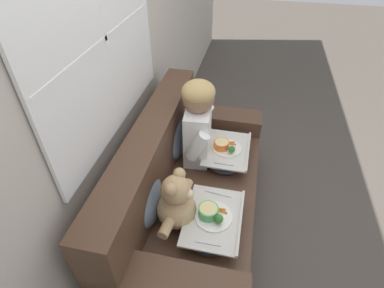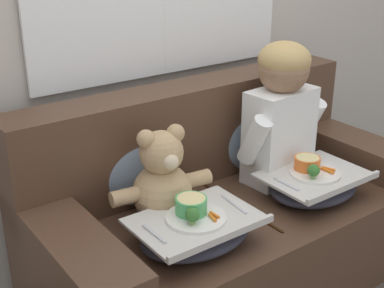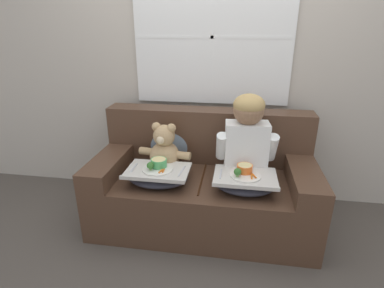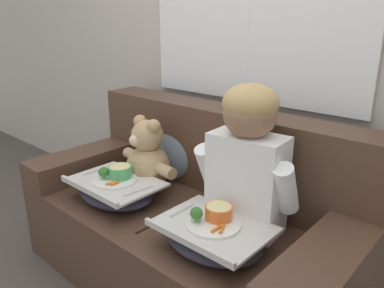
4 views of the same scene
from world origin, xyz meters
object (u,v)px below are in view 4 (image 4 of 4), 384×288
(couch, at_px, (193,222))
(throw_pillow_behind_teddy, at_px, (171,147))
(lap_tray_teddy, at_px, (116,189))
(teddy_bear, at_px, (147,158))
(lap_tray_child, at_px, (213,235))
(child_figure, at_px, (248,153))
(throw_pillow_behind_child, at_px, (267,177))

(couch, xyz_separation_m, throw_pillow_behind_teddy, (-0.33, 0.17, 0.30))
(couch, relative_size, lap_tray_teddy, 3.68)
(teddy_bear, xyz_separation_m, lap_tray_child, (0.65, -0.22, -0.11))
(teddy_bear, bearing_deg, child_figure, 0.39)
(child_figure, distance_m, teddy_bear, 0.68)
(throw_pillow_behind_teddy, relative_size, lap_tray_teddy, 0.81)
(throw_pillow_behind_child, height_order, lap_tray_child, throw_pillow_behind_child)
(throw_pillow_behind_teddy, bearing_deg, child_figure, -15.47)
(couch, xyz_separation_m, lap_tray_child, (0.32, -0.24, 0.17))
(throw_pillow_behind_child, xyz_separation_m, lap_tray_teddy, (-0.65, -0.41, -0.13))
(throw_pillow_behind_teddy, bearing_deg, lap_tray_teddy, -90.04)
(throw_pillow_behind_child, relative_size, lap_tray_teddy, 0.88)
(child_figure, height_order, lap_tray_child, child_figure)
(throw_pillow_behind_teddy, bearing_deg, couch, -27.66)
(lap_tray_child, relative_size, lap_tray_teddy, 0.96)
(teddy_bear, height_order, lap_tray_teddy, teddy_bear)
(teddy_bear, bearing_deg, throw_pillow_behind_teddy, 89.79)
(throw_pillow_behind_teddy, distance_m, teddy_bear, 0.19)
(couch, xyz_separation_m, lap_tray_teddy, (-0.33, -0.24, 0.17))
(throw_pillow_behind_teddy, distance_m, lap_tray_teddy, 0.43)
(teddy_bear, height_order, lap_tray_child, teddy_bear)
(teddy_bear, relative_size, lap_tray_teddy, 0.93)
(throw_pillow_behind_child, height_order, teddy_bear, teddy_bear)
(lap_tray_teddy, bearing_deg, couch, 36.09)
(couch, height_order, throw_pillow_behind_child, couch)
(throw_pillow_behind_child, height_order, lap_tray_teddy, throw_pillow_behind_child)
(throw_pillow_behind_child, xyz_separation_m, lap_tray_child, (-0.00, -0.41, -0.13))
(throw_pillow_behind_teddy, relative_size, lap_tray_child, 0.85)
(lap_tray_teddy, bearing_deg, lap_tray_child, 0.02)
(throw_pillow_behind_child, distance_m, throw_pillow_behind_teddy, 0.65)
(child_figure, distance_m, lap_tray_child, 0.38)
(child_figure, bearing_deg, couch, 178.32)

